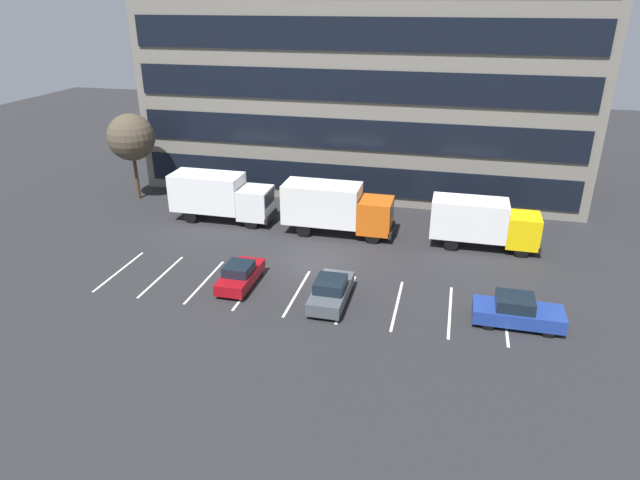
{
  "coord_description": "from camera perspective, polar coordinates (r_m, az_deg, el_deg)",
  "views": [
    {
      "loc": [
        7.8,
        -29.86,
        15.3
      ],
      "look_at": [
        0.25,
        0.75,
        1.4
      ],
      "focal_mm": 31.25,
      "sensor_mm": 36.0,
      "label": 1
    }
  ],
  "objects": [
    {
      "name": "bare_tree",
      "position": [
        46.91,
        -18.77,
        9.92
      ],
      "size": [
        3.68,
        3.68,
        6.91
      ],
      "color": "#473323",
      "rests_on": "ground_plane"
    },
    {
      "name": "sedan_navy",
      "position": [
        29.84,
        19.53,
        -6.92
      ],
      "size": [
        4.42,
        1.85,
        1.58
      ],
      "color": "navy",
      "rests_on": "ground_plane"
    },
    {
      "name": "sedan_maroon",
      "position": [
        32.14,
        -8.18,
        -3.56
      ],
      "size": [
        1.65,
        3.94,
        1.41
      ],
      "color": "maroon",
      "rests_on": "ground_plane"
    },
    {
      "name": "box_truck_orange",
      "position": [
        38.28,
        1.61,
        3.43
      ],
      "size": [
        7.63,
        2.53,
        3.54
      ],
      "color": "#D85914",
      "rests_on": "ground_plane"
    },
    {
      "name": "office_building",
      "position": [
        48.86,
        4.74,
        16.3
      ],
      "size": [
        35.55,
        13.02,
        18.0
      ],
      "color": "slate",
      "rests_on": "ground_plane"
    },
    {
      "name": "sedan_charcoal",
      "position": [
        30.06,
        1.13,
        -5.25
      ],
      "size": [
        1.77,
        4.22,
        1.51
      ],
      "color": "#474C51",
      "rests_on": "ground_plane"
    },
    {
      "name": "lot_markings",
      "position": [
        31.38,
        -2.36,
        -5.41
      ],
      "size": [
        22.54,
        5.4,
        0.01
      ],
      "color": "silver",
      "rests_on": "ground_plane"
    },
    {
      "name": "box_truck_white",
      "position": [
        41.31,
        -10.21,
        4.55
      ],
      "size": [
        7.49,
        2.48,
        3.47
      ],
      "color": "white",
      "rests_on": "ground_plane"
    },
    {
      "name": "ground_plane",
      "position": [
        34.45,
        -0.71,
        -2.58
      ],
      "size": [
        120.0,
        120.0,
        0.0
      ],
      "primitive_type": "plane",
      "color": "#262628"
    },
    {
      "name": "box_truck_yellow",
      "position": [
        37.68,
        16.3,
        1.82
      ],
      "size": [
        6.97,
        2.31,
        3.23
      ],
      "color": "yellow",
      "rests_on": "ground_plane"
    }
  ]
}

